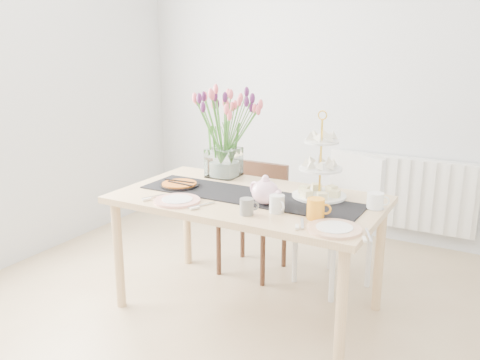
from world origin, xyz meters
The scene contains 16 objects.
room_shell centered at (0.00, 0.00, 1.30)m, with size 4.50×4.50×4.50m.
radiator centered at (0.50, 2.19, 0.45)m, with size 1.20×0.08×0.60m, color white.
dining_table centered at (-0.10, 0.61, 0.67)m, with size 1.60×0.90×0.75m.
chair_brown centered at (-0.34, 1.18, 0.46)m, with size 0.40×0.40×0.80m.
chair_white centered at (0.29, 1.26, 0.54)m, with size 0.60×0.60×0.92m.
table_runner centered at (-0.10, 0.61, 0.75)m, with size 1.40×0.35×0.01m, color black.
tulip_vase centered at (-0.48, 0.95, 1.15)m, with size 0.73×0.73×0.63m.
cake_stand centered at (0.29, 0.79, 0.89)m, with size 0.33×0.33×0.48m.
teapot centered at (0.06, 0.51, 0.83)m, with size 0.25×0.21×0.17m, color white, non-canonical shape.
cream_jug centered at (0.63, 0.75, 0.80)m, with size 0.09×0.09×0.09m, color white.
tart_tin centered at (-0.59, 0.57, 0.76)m, with size 0.25×0.25×0.03m.
mug_grey centered at (0.05, 0.31, 0.80)m, with size 0.08×0.08×0.09m, color slate.
mug_white centered at (0.17, 0.42, 0.80)m, with size 0.08×0.08×0.10m, color silver.
mug_orange centered at (0.40, 0.43, 0.81)m, with size 0.09×0.09×0.11m, color orange.
plate_left centered at (-0.42, 0.31, 0.76)m, with size 0.27×0.27×0.01m, color white.
plate_right centered at (0.54, 0.31, 0.76)m, with size 0.28×0.28×0.01m, color white.
Camera 1 is at (1.28, -2.01, 1.66)m, focal length 38.00 mm.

